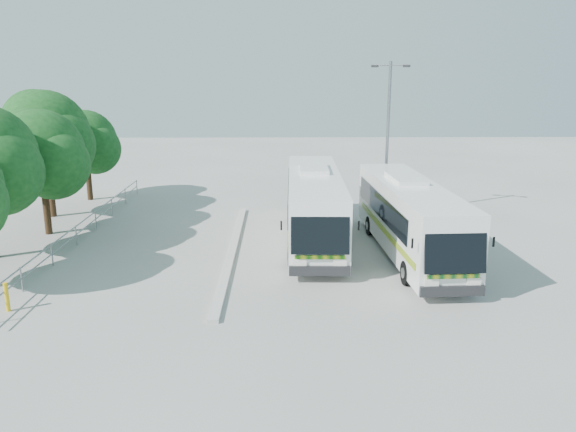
{
  "coord_description": "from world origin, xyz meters",
  "views": [
    {
      "loc": [
        0.0,
        -23.47,
        8.25
      ],
      "look_at": [
        0.34,
        1.0,
        1.97
      ],
      "focal_mm": 35.0,
      "sensor_mm": 36.0,
      "label": 1
    }
  ],
  "objects_px": {
    "bollard": "(7,297)",
    "coach_adjacent": "(410,217)",
    "coach_main": "(314,204)",
    "lamppost": "(388,133)",
    "tree_far_c": "(42,153)",
    "tree_far_d": "(47,134)",
    "tree_far_e": "(86,141)"
  },
  "relations": [
    {
      "from": "tree_far_e",
      "to": "coach_adjacent",
      "type": "xyz_separation_m",
      "value": [
        18.58,
        -11.91,
        -2.06
      ]
    },
    {
      "from": "tree_far_e",
      "to": "coach_main",
      "type": "distance_m",
      "value": 17.35
    },
    {
      "from": "tree_far_c",
      "to": "bollard",
      "type": "relative_size",
      "value": 6.08
    },
    {
      "from": "coach_adjacent",
      "to": "bollard",
      "type": "xyz_separation_m",
      "value": [
        -15.65,
        -6.22,
        -1.29
      ]
    },
    {
      "from": "coach_main",
      "to": "bollard",
      "type": "bearing_deg",
      "value": -141.97
    },
    {
      "from": "coach_main",
      "to": "lamppost",
      "type": "relative_size",
      "value": 1.39
    },
    {
      "from": "tree_far_d",
      "to": "lamppost",
      "type": "distance_m",
      "value": 19.5
    },
    {
      "from": "lamppost",
      "to": "tree_far_c",
      "type": "bearing_deg",
      "value": -149.25
    },
    {
      "from": "coach_main",
      "to": "lamppost",
      "type": "xyz_separation_m",
      "value": [
        4.5,
        5.12,
        3.02
      ]
    },
    {
      "from": "bollard",
      "to": "coach_adjacent",
      "type": "bearing_deg",
      "value": 21.67
    },
    {
      "from": "coach_main",
      "to": "coach_adjacent",
      "type": "relative_size",
      "value": 1.02
    },
    {
      "from": "tree_far_c",
      "to": "lamppost",
      "type": "xyz_separation_m",
      "value": [
        18.31,
        3.73,
        0.63
      ]
    },
    {
      "from": "lamppost",
      "to": "coach_adjacent",
      "type": "bearing_deg",
      "value": -72.59
    },
    {
      "from": "tree_far_c",
      "to": "coach_adjacent",
      "type": "distance_m",
      "value": 18.61
    },
    {
      "from": "tree_far_d",
      "to": "tree_far_e",
      "type": "distance_m",
      "value": 4.65
    },
    {
      "from": "tree_far_e",
      "to": "coach_main",
      "type": "xyz_separation_m",
      "value": [
        14.32,
        -9.59,
        -2.02
      ]
    },
    {
      "from": "tree_far_d",
      "to": "lamppost",
      "type": "relative_size",
      "value": 0.83
    },
    {
      "from": "tree_far_c",
      "to": "coach_main",
      "type": "bearing_deg",
      "value": -5.76
    },
    {
      "from": "tree_far_d",
      "to": "coach_adjacent",
      "type": "height_order",
      "value": "tree_far_d"
    },
    {
      "from": "tree_far_e",
      "to": "lamppost",
      "type": "bearing_deg",
      "value": -13.37
    },
    {
      "from": "tree_far_c",
      "to": "tree_far_e",
      "type": "relative_size",
      "value": 1.1
    },
    {
      "from": "tree_far_d",
      "to": "coach_adjacent",
      "type": "distance_m",
      "value": 20.85
    },
    {
      "from": "tree_far_d",
      "to": "lamppost",
      "type": "xyz_separation_m",
      "value": [
        19.5,
        0.03,
        0.08
      ]
    },
    {
      "from": "tree_far_c",
      "to": "coach_adjacent",
      "type": "height_order",
      "value": "tree_far_c"
    },
    {
      "from": "tree_far_c",
      "to": "coach_main",
      "type": "height_order",
      "value": "tree_far_c"
    },
    {
      "from": "tree_far_e",
      "to": "coach_adjacent",
      "type": "bearing_deg",
      "value": -32.67
    },
    {
      "from": "tree_far_c",
      "to": "lamppost",
      "type": "distance_m",
      "value": 18.69
    },
    {
      "from": "tree_far_c",
      "to": "bollard",
      "type": "distance_m",
      "value": 10.88
    },
    {
      "from": "tree_far_c",
      "to": "coach_main",
      "type": "xyz_separation_m",
      "value": [
        13.81,
        -1.39,
        -2.39
      ]
    },
    {
      "from": "tree_far_d",
      "to": "coach_main",
      "type": "distance_m",
      "value": 16.11
    },
    {
      "from": "bollard",
      "to": "tree_far_c",
      "type": "bearing_deg",
      "value": 103.71
    },
    {
      "from": "coach_main",
      "to": "bollard",
      "type": "relative_size",
      "value": 11.58
    }
  ]
}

